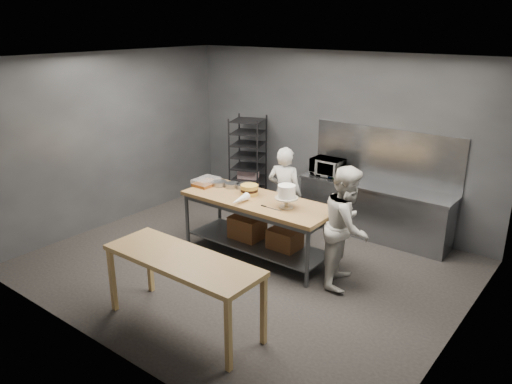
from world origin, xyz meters
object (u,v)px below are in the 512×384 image
at_px(work_table, 260,220).
at_px(chef_behind, 285,194).
at_px(speed_rack, 248,162).
at_px(frosted_cake_stand, 287,193).
at_px(microwave, 327,167).
at_px(near_counter, 182,264).
at_px(chef_right, 347,226).
at_px(layer_cake, 249,190).

height_order(work_table, chef_behind, chef_behind).
relative_size(speed_rack, frosted_cake_stand, 5.13).
bearing_deg(microwave, speed_rack, -177.33).
relative_size(near_counter, frosted_cake_stand, 5.86).
bearing_deg(frosted_cake_stand, near_counter, -91.81).
bearing_deg(frosted_cake_stand, work_table, 173.91).
bearing_deg(work_table, frosted_cake_stand, -6.09).
relative_size(chef_behind, chef_right, 0.94).
relative_size(chef_behind, layer_cake, 5.79).
bearing_deg(near_counter, frosted_cake_stand, 88.19).
xyz_separation_m(chef_behind, chef_right, (1.51, -0.71, 0.05)).
bearing_deg(microwave, chef_behind, -101.15).
relative_size(near_counter, speed_rack, 1.14).
height_order(chef_behind, frosted_cake_stand, chef_behind).
xyz_separation_m(chef_right, frosted_cake_stand, (-0.93, -0.08, 0.30)).
relative_size(frosted_cake_stand, layer_cake, 1.25).
height_order(near_counter, chef_behind, chef_behind).
bearing_deg(frosted_cake_stand, microwave, 101.68).
relative_size(speed_rack, microwave, 3.23).
xyz_separation_m(chef_right, microwave, (-1.31, 1.73, 0.21)).
bearing_deg(microwave, near_counter, -85.36).
height_order(near_counter, chef_right, chef_right).
bearing_deg(near_counter, work_table, 102.41).
distance_m(speed_rack, chef_behind, 1.78).
xyz_separation_m(near_counter, chef_right, (1.00, 2.10, 0.03)).
height_order(microwave, frosted_cake_stand, frosted_cake_stand).
height_order(speed_rack, layer_cake, speed_rack).
xyz_separation_m(near_counter, chef_behind, (-0.51, 2.81, -0.02)).
bearing_deg(chef_right, near_counter, 138.10).
bearing_deg(chef_right, work_table, 74.54).
distance_m(chef_behind, layer_cake, 0.74).
bearing_deg(speed_rack, chef_right, -28.61).
distance_m(near_counter, chef_right, 2.33).
bearing_deg(microwave, frosted_cake_stand, -78.32).
distance_m(work_table, frosted_cake_stand, 0.77).
xyz_separation_m(speed_rack, microwave, (1.71, 0.08, 0.19)).
distance_m(work_table, chef_right, 1.48).
relative_size(speed_rack, chef_behind, 1.11).
height_order(near_counter, speed_rack, speed_rack).
bearing_deg(near_counter, layer_cake, 108.36).
distance_m(speed_rack, chef_right, 3.44).
bearing_deg(layer_cake, chef_right, -1.10).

